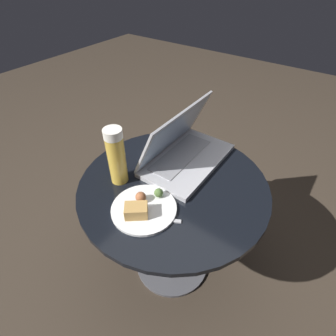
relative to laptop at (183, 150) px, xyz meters
name	(u,v)px	position (x,y,z in m)	size (l,w,h in m)	color
ground_plane	(172,262)	(-0.13, -0.05, -0.56)	(6.00, 6.00, 0.00)	#382D23
table	(173,210)	(-0.13, -0.05, -0.19)	(0.66, 0.66, 0.52)	#515156
laptop	(183,150)	(0.00, 0.00, 0.00)	(0.36, 0.22, 0.21)	#B2B2B7
beer_glass	(116,156)	(-0.22, 0.12, 0.06)	(0.06, 0.06, 0.21)	gold
snack_plate	(143,207)	(-0.28, -0.04, -0.03)	(0.20, 0.20, 0.05)	white
fork	(146,218)	(-0.30, -0.07, -0.04)	(0.10, 0.17, 0.00)	#B2B2B7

